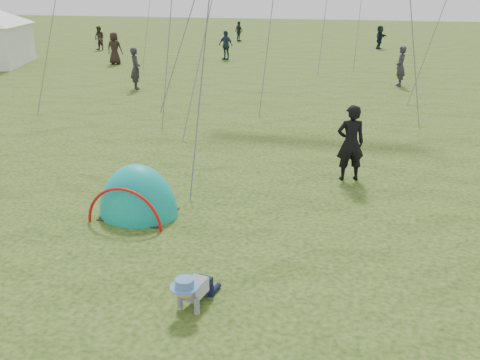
# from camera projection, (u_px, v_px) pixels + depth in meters

# --- Properties ---
(ground) EXTENTS (140.00, 140.00, 0.00)m
(ground) POSITION_uv_depth(u_px,v_px,m) (208.00, 332.00, 6.89)
(ground) COLOR #153708
(crawling_toddler) EXTENTS (0.63, 0.80, 0.56)m
(crawling_toddler) POSITION_uv_depth(u_px,v_px,m) (193.00, 289.00, 7.36)
(crawling_toddler) COLOR black
(crawling_toddler) RESTS_ON ground
(popup_tent) EXTENTS (1.62, 1.35, 2.03)m
(popup_tent) POSITION_uv_depth(u_px,v_px,m) (139.00, 214.00, 10.45)
(popup_tent) COLOR #0F8D77
(popup_tent) RESTS_ON ground
(standing_adult) EXTENTS (0.74, 0.61, 1.75)m
(standing_adult) POSITION_uv_depth(u_px,v_px,m) (350.00, 143.00, 12.05)
(standing_adult) COLOR black
(standing_adult) RESTS_ON ground
(crowd_person_0) EXTENTS (0.56, 0.72, 1.75)m
(crowd_person_0) POSITION_uv_depth(u_px,v_px,m) (401.00, 66.00, 23.58)
(crowd_person_0) COLOR #2A2B35
(crowd_person_0) RESTS_ON ground
(crowd_person_5) EXTENTS (0.97, 1.57, 1.61)m
(crowd_person_5) POSITION_uv_depth(u_px,v_px,m) (380.00, 37.00, 37.86)
(crowd_person_5) COLOR black
(crowd_person_5) RESTS_ON ground
(crowd_person_7) EXTENTS (0.91, 0.78, 1.63)m
(crowd_person_7) POSITION_uv_depth(u_px,v_px,m) (100.00, 38.00, 37.08)
(crowd_person_7) COLOR #393229
(crowd_person_7) RESTS_ON ground
(crowd_person_8) EXTENTS (0.96, 0.89, 1.58)m
(crowd_person_8) POSITION_uv_depth(u_px,v_px,m) (239.00, 31.00, 43.07)
(crowd_person_8) COLOR #1F2A36
(crowd_person_8) RESTS_ON ground
(crowd_person_10) EXTENTS (0.92, 0.65, 1.78)m
(crowd_person_10) POSITION_uv_depth(u_px,v_px,m) (115.00, 48.00, 30.30)
(crowd_person_10) COLOR black
(crowd_person_10) RESTS_ON ground
(crowd_person_12) EXTENTS (0.74, 0.77, 1.77)m
(crowd_person_12) POSITION_uv_depth(u_px,v_px,m) (136.00, 69.00, 22.91)
(crowd_person_12) COLOR #25252A
(crowd_person_12) RESTS_ON ground
(crowd_person_14) EXTENTS (1.09, 0.76, 1.72)m
(crowd_person_14) POSITION_uv_depth(u_px,v_px,m) (226.00, 45.00, 32.22)
(crowd_person_14) COLOR #243844
(crowd_person_14) RESTS_ON ground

